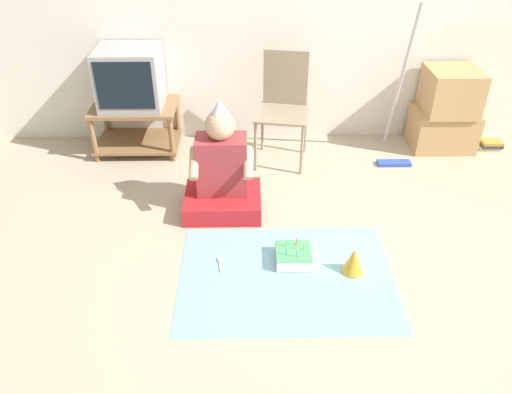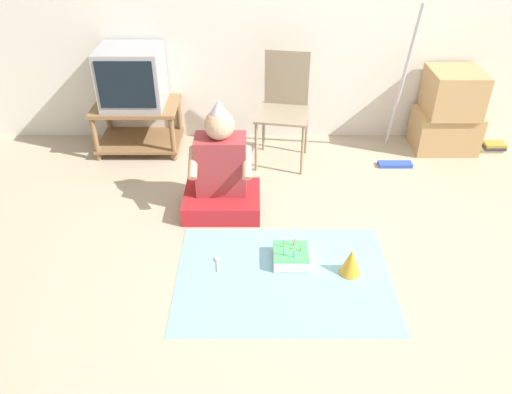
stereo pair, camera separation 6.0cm
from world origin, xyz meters
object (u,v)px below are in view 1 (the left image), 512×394
Objects in this scene: cardboard_box_stack at (446,111)px; dust_mop at (398,116)px; person_seated at (222,176)px; birthday_cake at (293,256)px; book_pile at (491,145)px; tv at (130,78)px; folding_chair at (284,101)px; party_hat_blue at (354,260)px.

dust_mop is at bearing -155.70° from cardboard_box_stack.
cardboard_box_stack is at bearing 26.24° from person_seated.
person_seated is 0.80m from birthday_cake.
book_pile is at bearing -6.23° from cardboard_box_stack.
cardboard_box_stack is at bearing 24.30° from dust_mop.
tv reaches higher than cardboard_box_stack.
tv is at bearing 174.18° from dust_mop.
tv is at bearing 172.71° from folding_chair.
book_pile is at bearing 20.76° from person_seated.
party_hat_blue is (-1.08, -1.66, -0.26)m from cardboard_box_stack.
folding_chair is 4.66× the size of book_pile.
cardboard_box_stack is (1.43, 0.16, -0.16)m from folding_chair.
cardboard_box_stack is 3.71× the size of book_pile.
tv is at bearing 179.92° from cardboard_box_stack.
person_seated is (-1.91, -0.94, -0.07)m from cardboard_box_stack.
birthday_cake reaches higher than book_pile.
person_seated reaches higher than cardboard_box_stack.
book_pile is 2.53m from person_seated.
tv is 2.64× the size of book_pile.
folding_chair is at bearing 58.48° from person_seated.
dust_mop is at bearing 26.89° from person_seated.
tv reaches higher than folding_chair.
party_hat_blue is (-1.53, -1.61, 0.05)m from book_pile.
book_pile is at bearing 3.32° from folding_chair.
person_seated is at bearing -153.76° from cardboard_box_stack.
tv is 2.23m from dust_mop.
cardboard_box_stack is 0.54m from dust_mop.
person_seated is (0.78, -0.95, -0.38)m from tv.
dust_mop reaches higher than party_hat_blue.
dust_mop is 7.69× the size of party_hat_blue.
book_pile is (3.14, -0.05, -0.62)m from tv.
tv is 1.29m from person_seated.
birthday_cake is (-1.44, -1.55, -0.30)m from cardboard_box_stack.
folding_chair is 0.95m from dust_mop.
tv is at bearing 128.74° from birthday_cake.
birthday_cake is at bearing -125.58° from dust_mop.
person_seated is 1.11m from party_hat_blue.
dust_mop reaches higher than birthday_cake.
dust_mop is (-0.49, -0.22, 0.05)m from cardboard_box_stack.
party_hat_blue is at bearing -45.93° from tv.
birthday_cake is (-0.01, -1.40, -0.46)m from folding_chair.
folding_chair is 1.94m from book_pile.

